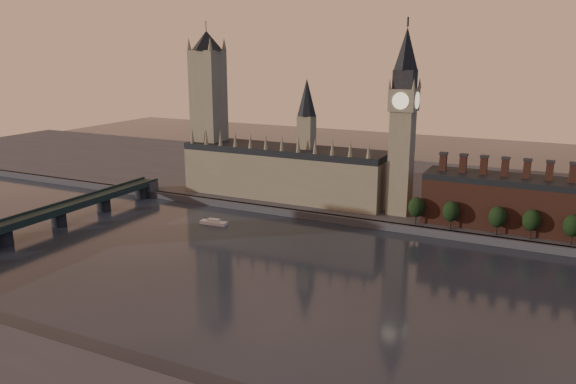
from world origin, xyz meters
name	(u,v)px	position (x,y,z in m)	size (l,w,h in m)	color
ground	(301,288)	(0.00, 0.00, 0.00)	(900.00, 900.00, 0.00)	black
north_bank	(411,189)	(0.00, 178.04, 2.00)	(900.00, 182.00, 4.00)	#404145
palace_of_westminster	(285,170)	(-64.41, 114.91, 21.63)	(130.00, 30.30, 74.00)	#7E7259
victoria_tower	(209,106)	(-120.00, 115.00, 59.09)	(24.00, 24.00, 108.00)	#7E7259
big_ben	(403,121)	(10.00, 110.00, 56.83)	(15.00, 15.00, 107.00)	#7E7259
chimney_block	(534,204)	(80.00, 110.00, 17.82)	(110.00, 25.00, 37.00)	#542C20
embankment_tree_0	(416,207)	(23.69, 93.80, 13.47)	(8.60, 8.60, 14.88)	black
embankment_tree_1	(451,211)	(41.68, 93.90, 13.47)	(8.60, 8.60, 14.88)	black
embankment_tree_2	(497,217)	(64.32, 93.94, 13.47)	(8.60, 8.60, 14.88)	black
embankment_tree_3	(532,220)	(79.95, 95.02, 13.47)	(8.60, 8.60, 14.88)	black
embankment_tree_4	(573,226)	(97.94, 94.31, 13.47)	(8.60, 8.60, 14.88)	black
westminster_bridge	(28,223)	(-155.00, -2.70, 7.44)	(14.00, 200.00, 11.55)	#1D2D29
river_boat	(214,222)	(-80.03, 56.89, 1.19)	(15.85, 5.64, 3.11)	silver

